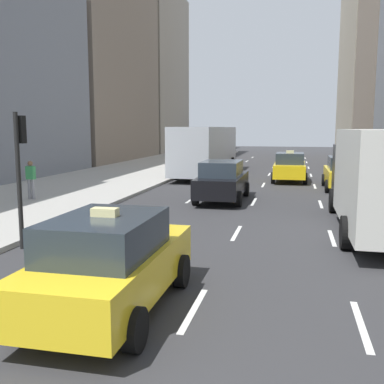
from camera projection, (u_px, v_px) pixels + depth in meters
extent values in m
cube|color=#ADAAA3|center=(111.00, 178.00, 28.37)|extent=(8.00, 66.00, 0.15)
cube|color=white|center=(51.00, 297.00, 8.55)|extent=(0.12, 2.00, 0.01)
cube|color=white|center=(149.00, 228.00, 14.34)|extent=(0.12, 2.00, 0.01)
cube|color=white|center=(191.00, 200.00, 20.13)|extent=(0.12, 2.00, 0.01)
cube|color=white|center=(214.00, 184.00, 25.92)|extent=(0.12, 2.00, 0.01)
cube|color=white|center=(229.00, 173.00, 31.71)|extent=(0.12, 2.00, 0.01)
cube|color=white|center=(239.00, 166.00, 37.50)|extent=(0.12, 2.00, 0.01)
cube|color=white|center=(247.00, 161.00, 43.29)|extent=(0.12, 2.00, 0.01)
cube|color=white|center=(253.00, 157.00, 49.09)|extent=(0.12, 2.00, 0.01)
cube|color=white|center=(194.00, 310.00, 7.93)|extent=(0.12, 2.00, 0.01)
cube|color=white|center=(237.00, 233.00, 13.72)|extent=(0.12, 2.00, 0.01)
cube|color=white|center=(254.00, 202.00, 19.51)|extent=(0.12, 2.00, 0.01)
cube|color=white|center=(263.00, 185.00, 25.31)|extent=(0.12, 2.00, 0.01)
cube|color=white|center=(269.00, 174.00, 31.10)|extent=(0.12, 2.00, 0.01)
cube|color=white|center=(273.00, 167.00, 36.89)|extent=(0.12, 2.00, 0.01)
cube|color=white|center=(276.00, 162.00, 42.68)|extent=(0.12, 2.00, 0.01)
cube|color=white|center=(279.00, 158.00, 48.47)|extent=(0.12, 2.00, 0.01)
cube|color=white|center=(361.00, 325.00, 7.32)|extent=(0.12, 2.00, 0.01)
cube|color=white|center=(332.00, 238.00, 13.11)|extent=(0.12, 2.00, 0.01)
cube|color=white|center=(321.00, 204.00, 18.90)|extent=(0.12, 2.00, 0.01)
cube|color=white|center=(315.00, 186.00, 24.69)|extent=(0.12, 2.00, 0.01)
cube|color=white|center=(311.00, 175.00, 30.48)|extent=(0.12, 2.00, 0.01)
cube|color=white|center=(308.00, 168.00, 36.27)|extent=(0.12, 2.00, 0.01)
cube|color=white|center=(307.00, 162.00, 42.06)|extent=(0.12, 2.00, 0.01)
cube|color=white|center=(305.00, 158.00, 47.85)|extent=(0.12, 2.00, 0.01)
cube|color=gray|center=(101.00, 7.00, 42.27)|extent=(6.00, 16.99, 28.99)
cube|color=gray|center=(154.00, 73.00, 58.68)|extent=(6.00, 14.46, 20.75)
cube|color=#A89E89|center=(380.00, 5.00, 44.16)|extent=(6.00, 15.79, 30.32)
cube|color=yellow|center=(113.00, 270.00, 7.88)|extent=(1.80, 4.40, 0.76)
cube|color=#28333D|center=(106.00, 235.00, 7.53)|extent=(1.58, 2.29, 0.64)
cube|color=#F2E599|center=(105.00, 212.00, 7.47)|extent=(0.44, 0.20, 0.14)
cylinder|color=black|center=(99.00, 265.00, 9.45)|extent=(0.22, 0.66, 0.66)
cylinder|color=black|center=(181.00, 271.00, 9.05)|extent=(0.22, 0.66, 0.66)
cylinder|color=black|center=(23.00, 318.00, 6.82)|extent=(0.22, 0.66, 0.66)
cylinder|color=black|center=(135.00, 330.00, 6.42)|extent=(0.22, 0.66, 0.66)
cube|color=yellow|center=(344.00, 176.00, 23.31)|extent=(1.80, 4.40, 0.76)
cube|color=#28333D|center=(345.00, 163.00, 22.96)|extent=(1.58, 2.29, 0.64)
cube|color=#F2E599|center=(345.00, 155.00, 22.90)|extent=(0.44, 0.20, 0.14)
cylinder|color=black|center=(324.00, 180.00, 24.88)|extent=(0.22, 0.66, 0.66)
cylinder|color=black|center=(358.00, 181.00, 24.49)|extent=(0.22, 0.66, 0.66)
cylinder|color=black|center=(327.00, 186.00, 22.25)|extent=(0.22, 0.66, 0.66)
cylinder|color=black|center=(366.00, 187.00, 21.85)|extent=(0.22, 0.66, 0.66)
cube|color=yellow|center=(290.00, 170.00, 26.98)|extent=(1.80, 4.40, 0.76)
cube|color=#28333D|center=(290.00, 158.00, 26.62)|extent=(1.58, 2.29, 0.64)
cube|color=#F2E599|center=(290.00, 152.00, 26.57)|extent=(0.44, 0.20, 0.14)
cylinder|color=black|center=(275.00, 173.00, 28.55)|extent=(0.22, 0.66, 0.66)
cylinder|color=black|center=(304.00, 174.00, 28.15)|extent=(0.22, 0.66, 0.66)
cylinder|color=black|center=(273.00, 178.00, 25.91)|extent=(0.22, 0.66, 0.66)
cylinder|color=black|center=(305.00, 179.00, 25.52)|extent=(0.22, 0.66, 0.66)
cube|color=black|center=(223.00, 184.00, 19.81)|extent=(1.80, 4.81, 0.80)
cube|color=#28333D|center=(222.00, 168.00, 19.43)|extent=(1.58, 2.50, 0.64)
cylinder|color=black|center=(209.00, 188.00, 21.51)|extent=(0.22, 0.66, 0.66)
cylinder|color=black|center=(246.00, 189.00, 21.11)|extent=(0.22, 0.66, 0.66)
cylinder|color=black|center=(195.00, 197.00, 18.63)|extent=(0.22, 0.66, 0.66)
cylinder|color=black|center=(239.00, 199.00, 18.23)|extent=(0.22, 0.66, 0.66)
cube|color=#B7BCC1|center=(206.00, 149.00, 30.54)|extent=(2.50, 11.60, 2.90)
cube|color=#28333D|center=(220.00, 141.00, 36.04)|extent=(2.30, 0.12, 1.40)
cube|color=#28333D|center=(189.00, 143.00, 30.76)|extent=(0.08, 9.86, 1.10)
cube|color=yellow|center=(220.00, 130.00, 35.92)|extent=(1.50, 0.10, 0.36)
cylinder|color=black|center=(199.00, 163.00, 34.47)|extent=(0.30, 1.00, 1.00)
cylinder|color=black|center=(232.00, 164.00, 33.92)|extent=(0.30, 1.00, 1.00)
cylinder|color=black|center=(177.00, 172.00, 27.92)|extent=(0.30, 1.00, 1.00)
cylinder|color=black|center=(216.00, 172.00, 27.37)|extent=(0.30, 1.00, 1.00)
cube|color=#262628|center=(364.00, 174.00, 16.65)|extent=(2.10, 2.40, 2.10)
cube|color=#28333D|center=(360.00, 163.00, 17.72)|extent=(1.90, 0.10, 0.90)
cylinder|color=black|center=(333.00, 201.00, 17.03)|extent=(0.28, 0.90, 0.90)
cylinder|color=black|center=(346.00, 233.00, 11.84)|extent=(0.28, 0.90, 0.90)
cylinder|color=gray|center=(30.00, 189.00, 19.33)|extent=(0.14, 0.14, 0.86)
cylinder|color=gray|center=(33.00, 189.00, 19.29)|extent=(0.14, 0.14, 0.86)
cube|color=#338C4C|center=(31.00, 173.00, 19.21)|extent=(0.36, 0.22, 0.56)
sphere|color=brown|center=(30.00, 163.00, 19.15)|extent=(0.22, 0.22, 0.22)
cylinder|color=black|center=(19.00, 182.00, 11.72)|extent=(0.12, 0.12, 3.60)
cube|color=black|center=(20.00, 130.00, 11.70)|extent=(0.24, 0.20, 0.72)
sphere|color=red|center=(22.00, 121.00, 11.77)|extent=(0.14, 0.14, 0.14)
sphere|color=#4C3F14|center=(23.00, 129.00, 11.80)|extent=(0.14, 0.14, 0.14)
sphere|color=#198C2D|center=(23.00, 138.00, 11.84)|extent=(0.14, 0.14, 0.14)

